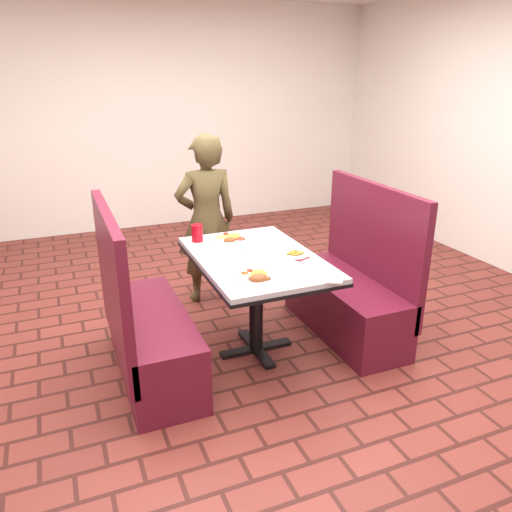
% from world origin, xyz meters
% --- Properties ---
extents(room, '(7.00, 7.04, 2.82)m').
position_xyz_m(room, '(0.00, 0.00, 1.91)').
color(room, maroon).
rests_on(room, ground).
extents(dining_table, '(0.81, 1.21, 0.75)m').
position_xyz_m(dining_table, '(0.00, 0.00, 0.65)').
color(dining_table, '#B7B9BC').
rests_on(dining_table, ground).
extents(booth_bench_left, '(0.47, 1.20, 1.17)m').
position_xyz_m(booth_bench_left, '(-0.80, 0.00, 0.33)').
color(booth_bench_left, maroon).
rests_on(booth_bench_left, ground).
extents(booth_bench_right, '(0.47, 1.20, 1.17)m').
position_xyz_m(booth_bench_right, '(0.80, 0.00, 0.33)').
color(booth_bench_right, maroon).
rests_on(booth_bench_right, ground).
extents(diner_person, '(0.55, 0.37, 1.48)m').
position_xyz_m(diner_person, '(-0.05, 1.01, 0.74)').
color(diner_person, brown).
rests_on(diner_person, ground).
extents(near_dinner_plate, '(0.26, 0.26, 0.08)m').
position_xyz_m(near_dinner_plate, '(-0.15, -0.38, 0.78)').
color(near_dinner_plate, white).
rests_on(near_dinner_plate, dining_table).
extents(far_dinner_plate, '(0.28, 0.28, 0.07)m').
position_xyz_m(far_dinner_plate, '(-0.04, 0.38, 0.78)').
color(far_dinner_plate, white).
rests_on(far_dinner_plate, dining_table).
extents(plantain_plate, '(0.18, 0.18, 0.03)m').
position_xyz_m(plantain_plate, '(0.26, -0.10, 0.76)').
color(plantain_plate, white).
rests_on(plantain_plate, dining_table).
extents(maroon_napkin, '(0.14, 0.14, 0.00)m').
position_xyz_m(maroon_napkin, '(0.26, -0.14, 0.75)').
color(maroon_napkin, maroon).
rests_on(maroon_napkin, dining_table).
extents(spoon_utensil, '(0.01, 0.12, 0.00)m').
position_xyz_m(spoon_utensil, '(0.23, -0.22, 0.75)').
color(spoon_utensil, silver).
rests_on(spoon_utensil, dining_table).
extents(red_tumbler, '(0.09, 0.09, 0.13)m').
position_xyz_m(red_tumbler, '(-0.29, 0.47, 0.81)').
color(red_tumbler, '#B10B17').
rests_on(red_tumbler, dining_table).
extents(paper_napkin, '(0.22, 0.21, 0.01)m').
position_xyz_m(paper_napkin, '(0.25, -0.55, 0.76)').
color(paper_napkin, white).
rests_on(paper_napkin, dining_table).
extents(knife_utensil, '(0.03, 0.16, 0.00)m').
position_xyz_m(knife_utensil, '(-0.07, -0.32, 0.76)').
color(knife_utensil, silver).
rests_on(knife_utensil, dining_table).
extents(fork_utensil, '(0.01, 0.16, 0.00)m').
position_xyz_m(fork_utensil, '(-0.06, -0.37, 0.76)').
color(fork_utensil, silver).
rests_on(fork_utensil, dining_table).
extents(lettuce_shreds, '(0.28, 0.32, 0.00)m').
position_xyz_m(lettuce_shreds, '(0.04, 0.06, 0.75)').
color(lettuce_shreds, '#81BC4B').
rests_on(lettuce_shreds, dining_table).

